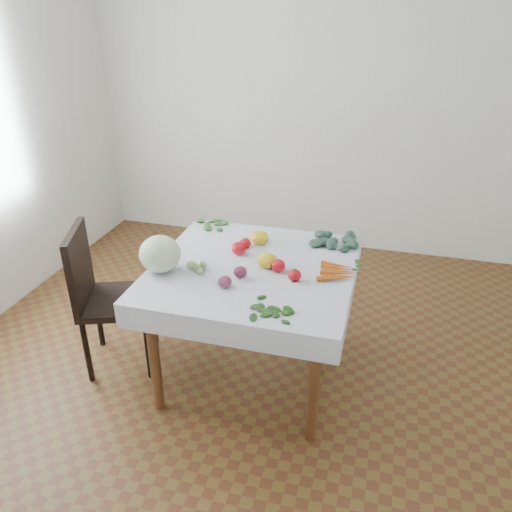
{
  "coord_description": "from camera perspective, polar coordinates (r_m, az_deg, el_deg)",
  "views": [
    {
      "loc": [
        0.67,
        -2.39,
        2.09
      ],
      "look_at": [
        0.01,
        0.01,
        0.82
      ],
      "focal_mm": 35.0,
      "sensor_mm": 36.0,
      "label": 1
    }
  ],
  "objects": [
    {
      "name": "ground",
      "position": [
        3.24,
        -0.29,
        -13.04
      ],
      "size": [
        4.0,
        4.0,
        0.0
      ],
      "primitive_type": "plane",
      "color": "brown"
    },
    {
      "name": "back_wall",
      "position": [
        4.5,
        6.86,
        17.43
      ],
      "size": [
        4.0,
        0.04,
        2.7
      ],
      "primitive_type": "cube",
      "color": "white",
      "rests_on": "ground"
    },
    {
      "name": "table",
      "position": [
        2.87,
        -0.32,
        -3.0
      ],
      "size": [
        1.0,
        1.0,
        0.75
      ],
      "color": "brown",
      "rests_on": "ground"
    },
    {
      "name": "tablecloth",
      "position": [
        2.82,
        -0.32,
        -1.25
      ],
      "size": [
        1.12,
        1.12,
        0.01
      ],
      "primitive_type": "cube",
      "color": "white",
      "rests_on": "table"
    },
    {
      "name": "chair",
      "position": [
        3.16,
        -17.29,
        -3.75
      ],
      "size": [
        0.54,
        0.54,
        0.93
      ],
      "color": "black",
      "rests_on": "ground"
    },
    {
      "name": "cabbage",
      "position": [
        2.78,
        -10.92,
        0.24
      ],
      "size": [
        0.28,
        0.28,
        0.2
      ],
      "primitive_type": "ellipsoid",
      "rotation": [
        0.0,
        0.0,
        0.29
      ],
      "color": "beige",
      "rests_on": "tablecloth"
    },
    {
      "name": "tomato_a",
      "position": [
        3.01,
        -1.24,
        1.46
      ],
      "size": [
        0.09,
        0.09,
        0.06
      ],
      "primitive_type": "ellipsoid",
      "rotation": [
        0.0,
        0.0,
        0.25
      ],
      "color": "red",
      "rests_on": "tablecloth"
    },
    {
      "name": "tomato_b",
      "position": [
        2.75,
        2.57,
        -1.11
      ],
      "size": [
        0.09,
        0.09,
        0.07
      ],
      "primitive_type": "ellipsoid",
      "rotation": [
        0.0,
        0.0,
        -0.19
      ],
      "color": "red",
      "rests_on": "tablecloth"
    },
    {
      "name": "tomato_c",
      "position": [
        2.94,
        -1.98,
        0.88
      ],
      "size": [
        0.11,
        0.11,
        0.08
      ],
      "primitive_type": "ellipsoid",
      "rotation": [
        0.0,
        0.0,
        0.33
      ],
      "color": "red",
      "rests_on": "tablecloth"
    },
    {
      "name": "tomato_d",
      "position": [
        2.67,
        4.42,
        -2.2
      ],
      "size": [
        0.09,
        0.09,
        0.06
      ],
      "primitive_type": "ellipsoid",
      "rotation": [
        0.0,
        0.0,
        0.26
      ],
      "color": "red",
      "rests_on": "tablecloth"
    },
    {
      "name": "heirloom_back",
      "position": [
        3.07,
        0.43,
        2.13
      ],
      "size": [
        0.14,
        0.14,
        0.08
      ],
      "primitive_type": "ellipsoid",
      "rotation": [
        0.0,
        0.0,
        -0.24
      ],
      "color": "yellow",
      "rests_on": "tablecloth"
    },
    {
      "name": "heirloom_front",
      "position": [
        2.8,
        1.25,
        -0.5
      ],
      "size": [
        0.12,
        0.12,
        0.08
      ],
      "primitive_type": "ellipsoid",
      "rotation": [
        0.0,
        0.0,
        0.07
      ],
      "color": "yellow",
      "rests_on": "tablecloth"
    },
    {
      "name": "onion_a",
      "position": [
        2.7,
        -1.82,
        -1.84
      ],
      "size": [
        0.08,
        0.08,
        0.06
      ],
      "primitive_type": "ellipsoid",
      "rotation": [
        0.0,
        0.0,
        0.12
      ],
      "color": "maroon",
      "rests_on": "tablecloth"
    },
    {
      "name": "onion_b",
      "position": [
        2.61,
        -3.59,
        -2.96
      ],
      "size": [
        0.08,
        0.08,
        0.06
      ],
      "primitive_type": "ellipsoid",
      "rotation": [
        0.0,
        0.0,
        -0.1
      ],
      "color": "maroon",
      "rests_on": "tablecloth"
    },
    {
      "name": "tomatillo_cluster",
      "position": [
        2.78,
        -6.36,
        -1.25
      ],
      "size": [
        0.1,
        0.12,
        0.04
      ],
      "color": "#A2C16F",
      "rests_on": "tablecloth"
    },
    {
      "name": "carrot_bunch",
      "position": [
        2.77,
        9.5,
        -1.82
      ],
      "size": [
        0.2,
        0.23,
        0.03
      ],
      "color": "orange",
      "rests_on": "tablecloth"
    },
    {
      "name": "kale_bunch",
      "position": [
        3.13,
        8.78,
        1.88
      ],
      "size": [
        0.3,
        0.27,
        0.04
      ],
      "color": "#345545",
      "rests_on": "tablecloth"
    },
    {
      "name": "basil_bunch",
      "position": [
        2.42,
        1.9,
        -6.17
      ],
      "size": [
        0.27,
        0.19,
        0.01
      ],
      "color": "#214B17",
      "rests_on": "tablecloth"
    },
    {
      "name": "dill_bunch",
      "position": [
        3.34,
        -5.03,
        3.66
      ],
      "size": [
        0.19,
        0.19,
        0.02
      ],
      "color": "#437335",
      "rests_on": "tablecloth"
    }
  ]
}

